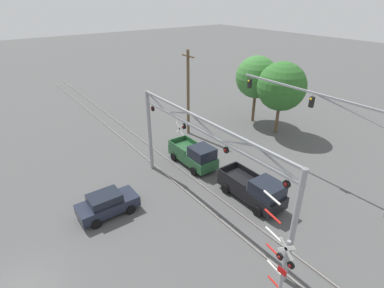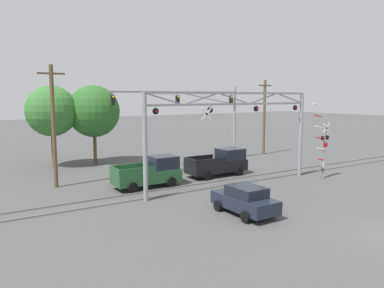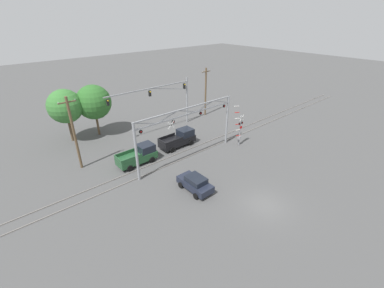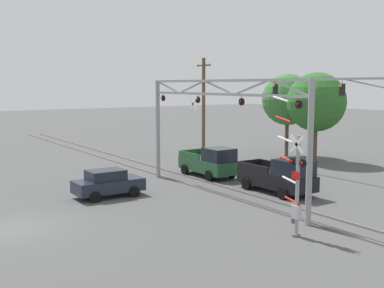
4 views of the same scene
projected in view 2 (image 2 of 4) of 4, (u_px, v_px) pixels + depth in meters
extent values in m
cube|color=gray|center=(230.00, 185.00, 26.66)|extent=(80.00, 0.08, 0.10)
cube|color=gray|center=(218.00, 181.00, 27.86)|extent=(80.00, 0.08, 0.10)
cylinder|color=gray|center=(145.00, 147.00, 22.39)|extent=(0.28, 0.28, 6.60)
cylinder|color=gray|center=(301.00, 135.00, 29.62)|extent=(0.28, 0.28, 6.60)
cube|color=gray|center=(234.00, 104.00, 25.69)|extent=(13.84, 0.14, 0.14)
cube|color=gray|center=(234.00, 93.00, 25.59)|extent=(13.84, 0.14, 0.14)
cube|color=gray|center=(165.00, 99.00, 22.75)|extent=(2.73, 0.08, 0.82)
cube|color=gray|center=(201.00, 99.00, 24.19)|extent=(2.73, 0.08, 0.82)
cube|color=gray|center=(234.00, 99.00, 25.64)|extent=(2.73, 0.08, 0.82)
cube|color=gray|center=(264.00, 98.00, 27.08)|extent=(2.73, 0.08, 0.82)
cube|color=gray|center=(290.00, 98.00, 28.53)|extent=(2.73, 0.08, 0.82)
cylinder|color=black|center=(156.00, 111.00, 22.51)|extent=(0.38, 0.10, 0.38)
sphere|color=#590C0C|center=(156.00, 111.00, 22.45)|extent=(0.18, 0.18, 0.18)
cylinder|color=gray|center=(156.00, 107.00, 22.48)|extent=(0.04, 0.04, 0.10)
cylinder|color=black|center=(210.00, 110.00, 24.66)|extent=(0.38, 0.10, 0.38)
sphere|color=#590C0C|center=(211.00, 110.00, 24.60)|extent=(0.18, 0.18, 0.18)
cylinder|color=gray|center=(210.00, 106.00, 24.63)|extent=(0.04, 0.04, 0.10)
cylinder|color=black|center=(256.00, 109.00, 26.81)|extent=(0.38, 0.10, 0.38)
sphere|color=#590C0C|center=(257.00, 109.00, 26.75)|extent=(0.18, 0.18, 0.18)
cylinder|color=gray|center=(256.00, 105.00, 26.77)|extent=(0.04, 0.04, 0.10)
cylinder|color=black|center=(295.00, 108.00, 28.95)|extent=(0.38, 0.10, 0.38)
sphere|color=#590C0C|center=(296.00, 108.00, 28.89)|extent=(0.18, 0.18, 0.18)
cylinder|color=gray|center=(295.00, 105.00, 28.92)|extent=(0.04, 0.04, 0.10)
cube|color=white|center=(207.00, 114.00, 24.42)|extent=(0.88, 0.03, 0.88)
cube|color=white|center=(207.00, 114.00, 24.42)|extent=(0.88, 0.03, 0.88)
cylinder|color=black|center=(207.00, 114.00, 24.40)|extent=(0.04, 0.04, 0.02)
cylinder|color=gray|center=(324.00, 151.00, 28.86)|extent=(0.16, 0.16, 4.25)
cylinder|color=#59595B|center=(323.00, 177.00, 29.13)|extent=(0.35, 0.35, 0.10)
cube|color=white|center=(327.00, 128.00, 28.54)|extent=(0.78, 0.03, 0.78)
cube|color=white|center=(327.00, 128.00, 28.54)|extent=(0.78, 0.03, 0.78)
cylinder|color=black|center=(327.00, 128.00, 28.52)|extent=(0.04, 0.04, 0.02)
cylinder|color=black|center=(322.00, 138.00, 28.58)|extent=(0.32, 0.09, 0.32)
sphere|color=#590C0C|center=(323.00, 138.00, 28.53)|extent=(0.16, 0.16, 0.16)
cylinder|color=black|center=(327.00, 138.00, 28.88)|extent=(0.32, 0.09, 0.32)
sphere|color=#590C0C|center=(328.00, 138.00, 28.83)|extent=(0.16, 0.16, 0.16)
cube|color=gray|center=(325.00, 138.00, 28.73)|extent=(0.64, 0.06, 0.06)
cube|color=red|center=(326.00, 145.00, 28.72)|extent=(0.44, 0.02, 0.32)
cube|color=#B2B2B7|center=(324.00, 165.00, 29.00)|extent=(0.36, 0.28, 0.56)
cylinder|color=red|center=(322.00, 160.00, 28.81)|extent=(0.87, 0.09, 0.26)
cylinder|color=white|center=(321.00, 149.00, 28.61)|extent=(0.87, 0.09, 0.26)
cylinder|color=red|center=(320.00, 138.00, 28.41)|extent=(0.87, 0.09, 0.26)
cylinder|color=white|center=(319.00, 127.00, 28.21)|extent=(0.87, 0.09, 0.26)
cylinder|color=red|center=(318.00, 116.00, 28.01)|extent=(0.87, 0.09, 0.26)
cylinder|color=white|center=(317.00, 104.00, 27.81)|extent=(0.87, 0.09, 0.26)
cube|color=#3F3F42|center=(322.00, 169.00, 28.99)|extent=(0.24, 0.12, 0.36)
cylinder|color=gray|center=(235.00, 123.00, 37.76)|extent=(0.24, 0.24, 7.28)
cube|color=gray|center=(178.00, 92.00, 33.82)|extent=(13.31, 0.14, 0.14)
cube|color=gray|center=(208.00, 99.00, 35.67)|extent=(6.67, 0.08, 1.28)
cylinder|color=gray|center=(113.00, 94.00, 30.56)|extent=(0.04, 0.04, 0.30)
cube|color=black|center=(113.00, 100.00, 30.63)|extent=(0.30, 0.26, 0.78)
sphere|color=yellow|center=(113.00, 97.00, 30.45)|extent=(0.18, 0.18, 0.18)
cylinder|color=gray|center=(178.00, 94.00, 33.84)|extent=(0.04, 0.04, 0.30)
cube|color=black|center=(178.00, 100.00, 33.91)|extent=(0.30, 0.26, 0.78)
sphere|color=yellow|center=(179.00, 97.00, 33.74)|extent=(0.18, 0.18, 0.18)
cylinder|color=gray|center=(231.00, 94.00, 37.12)|extent=(0.04, 0.04, 0.30)
cube|color=black|center=(231.00, 99.00, 37.19)|extent=(0.30, 0.26, 0.78)
sphere|color=yellow|center=(232.00, 97.00, 37.02)|extent=(0.18, 0.18, 0.18)
cube|color=black|center=(216.00, 166.00, 29.80)|extent=(5.01, 1.86, 0.85)
cube|color=black|center=(230.00, 154.00, 30.43)|extent=(1.93, 1.71, 0.90)
cube|color=black|center=(212.00, 161.00, 28.41)|extent=(2.68, 0.08, 0.40)
cube|color=black|center=(199.00, 158.00, 29.90)|extent=(2.68, 0.08, 0.40)
cube|color=black|center=(190.00, 161.00, 28.41)|extent=(0.10, 1.78, 0.40)
cylinder|color=black|center=(239.00, 171.00, 29.90)|extent=(0.71, 0.24, 0.71)
cylinder|color=black|center=(225.00, 167.00, 31.47)|extent=(0.71, 0.24, 0.71)
cylinder|color=black|center=(207.00, 176.00, 28.24)|extent=(0.71, 0.24, 0.71)
cylinder|color=black|center=(194.00, 171.00, 29.82)|extent=(0.71, 0.24, 0.71)
cube|color=#23512D|center=(147.00, 176.00, 26.10)|extent=(4.71, 1.86, 0.85)
cube|color=black|center=(163.00, 162.00, 26.68)|extent=(1.82, 1.71, 0.90)
cube|color=#23512D|center=(138.00, 171.00, 24.74)|extent=(2.50, 0.08, 0.40)
cube|color=#23512D|center=(128.00, 167.00, 26.22)|extent=(2.50, 0.08, 0.40)
cube|color=#23512D|center=(115.00, 171.00, 24.79)|extent=(0.10, 1.78, 0.40)
cylinder|color=black|center=(172.00, 182.00, 26.15)|extent=(0.71, 0.24, 0.71)
cylinder|color=black|center=(159.00, 177.00, 27.72)|extent=(0.71, 0.24, 0.71)
cylinder|color=black|center=(133.00, 188.00, 24.59)|extent=(0.71, 0.24, 0.71)
cylinder|color=black|center=(122.00, 182.00, 26.16)|extent=(0.71, 0.24, 0.71)
cube|color=#1E2333|center=(244.00, 202.00, 20.20)|extent=(1.75, 3.87, 0.70)
cube|color=black|center=(247.00, 191.00, 19.99)|extent=(1.49, 2.01, 0.55)
cylinder|color=black|center=(218.00, 206.00, 20.75)|extent=(0.24, 0.61, 0.61)
cylinder|color=black|center=(243.00, 201.00, 21.69)|extent=(0.24, 0.61, 0.61)
cylinder|color=black|center=(246.00, 217.00, 18.81)|extent=(0.24, 0.61, 0.61)
cylinder|color=black|center=(272.00, 211.00, 19.75)|extent=(0.24, 0.61, 0.61)
cylinder|color=brown|center=(54.00, 127.00, 25.65)|extent=(0.28, 0.28, 8.45)
cube|color=brown|center=(51.00, 73.00, 25.18)|extent=(1.80, 0.12, 0.12)
cylinder|color=silver|center=(38.00, 72.00, 24.73)|extent=(0.08, 0.08, 0.12)
cylinder|color=silver|center=(63.00, 72.00, 25.61)|extent=(0.08, 0.08, 0.12)
cylinder|color=brown|center=(264.00, 117.00, 40.54)|extent=(0.28, 0.28, 8.05)
cube|color=brown|center=(265.00, 85.00, 40.09)|extent=(1.80, 0.12, 0.12)
cylinder|color=silver|center=(259.00, 84.00, 39.64)|extent=(0.08, 0.08, 0.12)
cylinder|color=silver|center=(271.00, 85.00, 40.52)|extent=(0.08, 0.08, 0.12)
cylinder|color=brown|center=(53.00, 148.00, 33.42)|extent=(0.32, 0.32, 3.45)
sphere|color=#387533|center=(52.00, 111.00, 33.00)|extent=(4.49, 4.49, 4.49)
cylinder|color=brown|center=(95.00, 147.00, 35.03)|extent=(0.32, 0.32, 3.24)
sphere|color=#2D6628|center=(94.00, 111.00, 34.61)|extent=(4.79, 4.79, 4.79)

